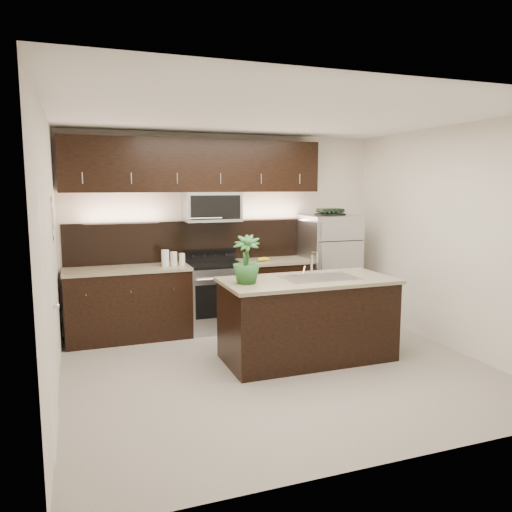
% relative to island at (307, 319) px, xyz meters
% --- Properties ---
extents(ground, '(4.50, 4.50, 0.00)m').
position_rel_island_xyz_m(ground, '(-0.44, -0.20, -0.47)').
color(ground, gray).
rests_on(ground, ground).
extents(room_walls, '(4.52, 4.02, 2.71)m').
position_rel_island_xyz_m(room_walls, '(-0.55, -0.24, 1.22)').
color(room_walls, beige).
rests_on(room_walls, ground).
extents(counter_run, '(3.51, 0.65, 0.94)m').
position_rel_island_xyz_m(counter_run, '(-0.89, 1.49, -0.00)').
color(counter_run, black).
rests_on(counter_run, ground).
extents(upper_fixtures, '(3.49, 0.40, 1.66)m').
position_rel_island_xyz_m(upper_fixtures, '(-0.87, 1.64, 1.67)').
color(upper_fixtures, black).
rests_on(upper_fixtures, counter_run).
extents(island, '(1.96, 0.96, 0.94)m').
position_rel_island_xyz_m(island, '(0.00, 0.00, 0.00)').
color(island, black).
rests_on(island, ground).
extents(sink_faucet, '(0.84, 0.50, 0.28)m').
position_rel_island_xyz_m(sink_faucet, '(0.15, 0.01, 0.48)').
color(sink_faucet, silver).
rests_on(sink_faucet, island).
extents(refrigerator, '(0.75, 0.68, 1.56)m').
position_rel_island_xyz_m(refrigerator, '(1.04, 1.43, 0.31)').
color(refrigerator, '#B2B2B7').
rests_on(refrigerator, ground).
extents(wine_rack, '(0.38, 0.24, 0.09)m').
position_rel_island_xyz_m(wine_rack, '(1.04, 1.43, 1.13)').
color(wine_rack, black).
rests_on(wine_rack, refrigerator).
extents(plant, '(0.38, 0.38, 0.52)m').
position_rel_island_xyz_m(plant, '(-0.74, -0.01, 0.73)').
color(plant, '#245723').
rests_on(plant, island).
extents(canisters, '(0.32, 0.14, 0.22)m').
position_rel_island_xyz_m(canisters, '(-1.28, 1.46, 0.56)').
color(canisters, silver).
rests_on(canisters, counter_run).
extents(french_press, '(0.11, 0.11, 0.32)m').
position_rel_island_xyz_m(french_press, '(0.73, 1.44, 0.59)').
color(french_press, silver).
rests_on(french_press, counter_run).
extents(bananas, '(0.21, 0.17, 0.06)m').
position_rel_island_xyz_m(bananas, '(-0.06, 1.41, 0.50)').
color(bananas, gold).
rests_on(bananas, counter_run).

